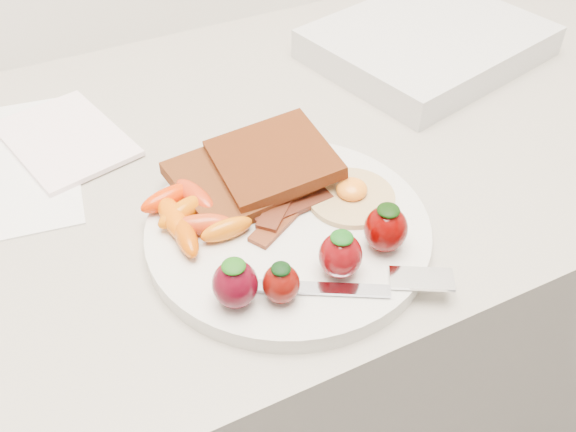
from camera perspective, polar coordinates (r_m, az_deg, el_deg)
name	(u,v)px	position (r m, az deg, el deg)	size (l,w,h in m)	color
counter	(256,377)	(1.06, -2.87, -14.07)	(2.00, 0.60, 0.90)	gray
plate	(288,231)	(0.61, 0.00, -1.30)	(0.27, 0.27, 0.02)	silver
toast_lower	(237,179)	(0.65, -4.51, 3.29)	(0.12, 0.12, 0.01)	black
toast_upper	(273,159)	(0.65, -1.34, 5.08)	(0.11, 0.11, 0.01)	#461804
fried_egg	(351,195)	(0.63, 5.64, 1.86)	(0.09, 0.09, 0.02)	beige
bacon_strips	(285,209)	(0.61, -0.26, 0.62)	(0.10, 0.08, 0.01)	#42170F
baby_carrots	(189,215)	(0.61, -8.83, 0.09)	(0.09, 0.11, 0.02)	#D45F02
strawberries	(318,258)	(0.54, 2.65, -3.78)	(0.18, 0.05, 0.05)	#470410
fork	(362,284)	(0.55, 6.64, -6.00)	(0.18, 0.10, 0.00)	silver
notepad	(65,139)	(0.77, -19.20, 6.48)	(0.11, 0.16, 0.01)	white
appliance	(428,42)	(0.91, 12.30, 14.85)	(0.29, 0.23, 0.04)	silver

